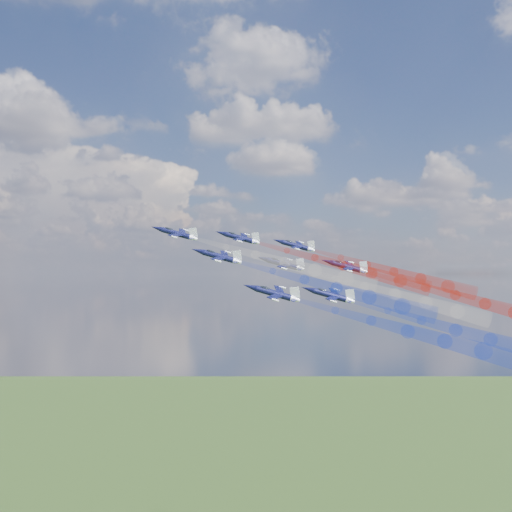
{
  "coord_description": "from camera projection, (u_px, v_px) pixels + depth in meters",
  "views": [
    {
      "loc": [
        -6.73,
        -133.69,
        166.16
      ],
      "look_at": [
        13.34,
        9.35,
        170.36
      ],
      "focal_mm": 43.33,
      "sensor_mm": 36.0,
      "label": 1
    }
  ],
  "objects": [
    {
      "name": "jet_lead",
      "position": [
        176.0,
        233.0,
        145.9
      ],
      "size": [
        14.66,
        12.72,
        8.38
      ],
      "primitive_type": null,
      "rotation": [
        0.27,
        -0.25,
        1.23
      ],
      "color": "black"
    },
    {
      "name": "trail_lead",
      "position": [
        285.0,
        263.0,
        142.41
      ],
      "size": [
        41.82,
        15.79,
        15.9
      ],
      "primitive_type": null,
      "rotation": [
        0.27,
        -0.25,
        1.23
      ],
      "color": "white"
    },
    {
      "name": "jet_inner_left",
      "position": [
        219.0,
        256.0,
        135.84
      ],
      "size": [
        14.66,
        12.72,
        8.38
      ],
      "primitive_type": null,
      "rotation": [
        0.27,
        -0.25,
        1.23
      ],
      "color": "black"
    },
    {
      "name": "trail_inner_left",
      "position": [
        337.0,
        289.0,
        132.35
      ],
      "size": [
        41.82,
        15.79,
        15.9
      ],
      "primitive_type": null,
      "rotation": [
        0.27,
        -0.25,
        1.23
      ],
      "color": "blue"
    },
    {
      "name": "jet_inner_right",
      "position": [
        239.0,
        238.0,
        154.76
      ],
      "size": [
        14.66,
        12.72,
        8.38
      ],
      "primitive_type": null,
      "rotation": [
        0.27,
        -0.25,
        1.23
      ],
      "color": "black"
    },
    {
      "name": "trail_inner_right",
      "position": [
        343.0,
        265.0,
        151.27
      ],
      "size": [
        41.82,
        15.79,
        15.9
      ],
      "primitive_type": null,
      "rotation": [
        0.27,
        -0.25,
        1.23
      ],
      "color": "red"
    },
    {
      "name": "jet_outer_left",
      "position": [
        274.0,
        293.0,
        121.33
      ],
      "size": [
        14.66,
        12.72,
        8.38
      ],
      "primitive_type": null,
      "rotation": [
        0.27,
        -0.25,
        1.23
      ],
      "color": "black"
    },
    {
      "name": "trail_outer_left",
      "position": [
        408.0,
        331.0,
        117.83
      ],
      "size": [
        41.82,
        15.79,
        15.9
      ],
      "primitive_type": null,
      "rotation": [
        0.27,
        -0.25,
        1.23
      ],
      "color": "blue"
    },
    {
      "name": "jet_center_third",
      "position": [
        283.0,
        264.0,
        144.25
      ],
      "size": [
        14.66,
        12.72,
        8.38
      ],
      "primitive_type": null,
      "rotation": [
        0.27,
        -0.25,
        1.23
      ],
      "color": "black"
    },
    {
      "name": "trail_center_third",
      "position": [
        395.0,
        294.0,
        140.76
      ],
      "size": [
        41.82,
        15.79,
        15.9
      ],
      "primitive_type": null,
      "rotation": [
        0.27,
        -0.25,
        1.23
      ],
      "color": "white"
    },
    {
      "name": "jet_outer_right",
      "position": [
        296.0,
        246.0,
        165.17
      ],
      "size": [
        14.66,
        12.72,
        8.38
      ],
      "primitive_type": null,
      "rotation": [
        0.27,
        -0.25,
        1.23
      ],
      "color": "black"
    },
    {
      "name": "trail_outer_right",
      "position": [
        394.0,
        272.0,
        161.68
      ],
      "size": [
        41.82,
        15.79,
        15.9
      ],
      "primitive_type": null,
      "rotation": [
        0.27,
        -0.25,
        1.23
      ],
      "color": "red"
    },
    {
      "name": "jet_rear_left",
      "position": [
        330.0,
        295.0,
        130.78
      ],
      "size": [
        14.66,
        12.72,
        8.38
      ],
      "primitive_type": null,
      "rotation": [
        0.27,
        -0.25,
        1.23
      ],
      "color": "black"
    },
    {
      "name": "trail_rear_left",
      "position": [
        456.0,
        330.0,
        127.29
      ],
      "size": [
        41.82,
        15.79,
        15.9
      ],
      "primitive_type": null,
      "rotation": [
        0.27,
        -0.25,
        1.23
      ],
      "color": "blue"
    },
    {
      "name": "jet_rear_right",
      "position": [
        346.0,
        267.0,
        150.74
      ],
      "size": [
        14.66,
        12.72,
        8.38
      ],
      "primitive_type": null,
      "rotation": [
        0.27,
        -0.25,
        1.23
      ],
      "color": "black"
    },
    {
      "name": "trail_rear_right",
      "position": [
        455.0,
        296.0,
        147.25
      ],
      "size": [
        41.82,
        15.79,
        15.9
      ],
      "primitive_type": null,
      "rotation": [
        0.27,
        -0.25,
        1.23
      ],
      "color": "red"
    }
  ]
}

